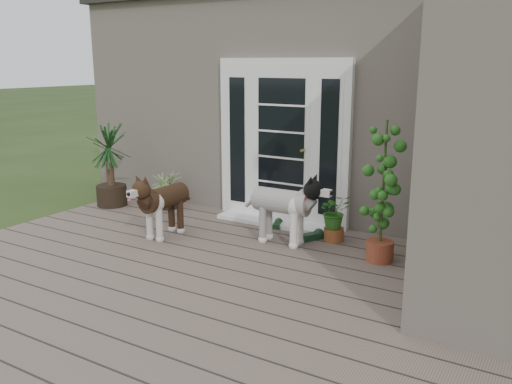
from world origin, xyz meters
The scene contains 14 objects.
deck centered at (0.00, 0.40, 0.06)m, with size 6.20×4.60×0.12m, color #6B5B4C.
house_main centered at (0.00, 4.65, 1.55)m, with size 7.40×4.00×3.10m, color #665E54.
door_unit centered at (-0.20, 2.60, 1.19)m, with size 1.90×0.14×2.15m, color white.
door_step centered at (-0.20, 2.40, 0.14)m, with size 1.60×0.40×0.05m, color white.
brindle_dog centered at (-1.10, 1.24, 0.48)m, with size 0.37×0.86×0.72m, color #392314, non-canonical shape.
white_dog centered at (0.26, 1.74, 0.50)m, with size 0.39×0.90×0.75m, color beige, non-canonical shape.
spider_plant centered at (-1.95, 2.28, 0.43)m, with size 0.58×0.58×0.62m, color #97BC73, non-canonical shape.
yucca centered at (-2.75, 1.96, 0.73)m, with size 0.84×0.84×1.22m, color black, non-canonical shape.
herb_a centered at (0.76, 2.14, 0.36)m, with size 0.38×0.38×0.49m, color #245919.
herb_b centered at (1.78, 2.28, 0.46)m, with size 0.45×0.45×0.68m, color #164D19.
herb_c centered at (2.36, 2.36, 0.38)m, with size 0.33×0.33×0.52m, color #1C621E.
sapling centered at (1.44, 1.78, 0.91)m, with size 0.46×0.46×1.58m, color #214D16, non-canonical shape.
clog_left centered at (-0.09, 2.28, 0.16)m, with size 0.13×0.27×0.08m, color #16371B, non-canonical shape.
clog_right centered at (0.52, 2.05, 0.17)m, with size 0.16×0.33×0.10m, color #15351F, non-canonical shape.
Camera 1 is at (3.09, -3.58, 2.21)m, focal length 37.41 mm.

